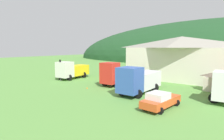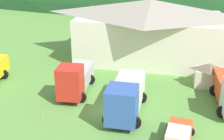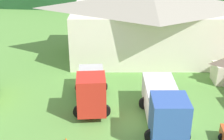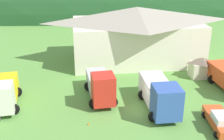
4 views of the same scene
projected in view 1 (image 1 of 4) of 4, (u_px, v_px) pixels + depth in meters
The scene contains 11 objects.
ground_plane at pixel (126, 91), 26.29m from camera, with size 200.00×200.00×0.00m, color #5B9342.
forested_hill_backdrop at pixel (215, 61), 79.78m from camera, with size 144.17×60.00×34.71m, color #1E4723.
depot_building at pixel (181, 57), 35.80m from camera, with size 19.50×10.80×7.94m.
play_shed_cream at pixel (216, 81), 26.08m from camera, with size 3.01×2.25×2.67m.
flatbed_truck_yellow at pixel (72, 70), 36.22m from camera, with size 3.71×6.85×3.33m.
crane_truck_red at pixel (116, 74), 30.41m from camera, with size 3.38×7.31×3.67m.
box_truck_blue at pixel (139, 80), 24.57m from camera, with size 3.36×7.70×3.61m.
service_pickup_orange at pixel (160, 100), 18.75m from camera, with size 2.62×5.09×1.66m.
traffic_light_west at pixel (60, 68), 33.93m from camera, with size 0.20×0.32×3.78m.
traffic_cone_near_pickup at pixel (87, 89), 27.68m from camera, with size 0.36×0.36×0.57m, color orange.
traffic_cone_mid_row at pixel (180, 101), 21.37m from camera, with size 0.36×0.36×0.53m, color orange.
Camera 1 is at (14.17, -21.59, 6.01)m, focal length 30.75 mm.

